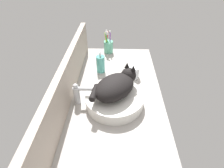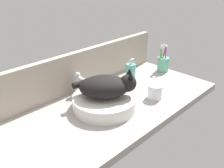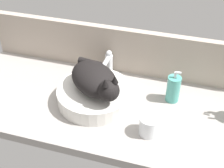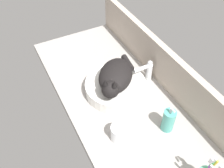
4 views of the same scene
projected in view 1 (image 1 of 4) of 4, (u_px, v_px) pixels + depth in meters
ground_plane at (114, 102)px, 104.13cm from camera, size 130.48×57.40×4.00cm
backsplash_panel at (66, 84)px, 96.54cm from camera, size 130.48×3.60×22.83cm
sink_basin at (114, 99)px, 98.67cm from camera, size 32.77×32.77×6.67cm
cat at (116, 85)px, 93.84cm from camera, size 29.97×29.33×14.00cm
faucet at (79, 93)px, 96.80cm from camera, size 3.60×11.80×13.60cm
soap_dispenser at (101, 64)px, 122.68cm from camera, size 5.89×5.89×15.46cm
toothbrush_cup at (108, 46)px, 145.91cm from camera, size 7.61×7.61×18.70cm
water_glass at (133, 73)px, 119.13cm from camera, size 7.94×7.94×7.94cm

